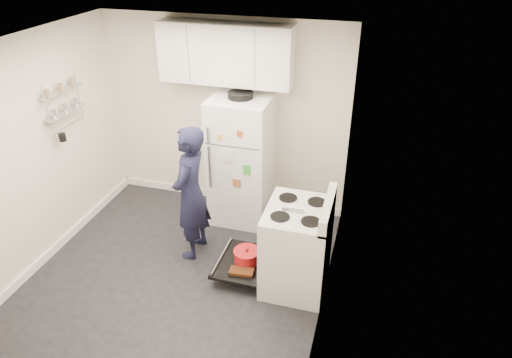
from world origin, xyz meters
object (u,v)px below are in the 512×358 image
(open_oven_door, at_px, (244,259))
(refrigerator, at_px, (242,160))
(electric_range, at_px, (296,248))
(person, at_px, (191,194))

(open_oven_door, distance_m, refrigerator, 1.32)
(electric_range, height_order, refrigerator, refrigerator)
(open_oven_door, relative_size, refrigerator, 0.41)
(refrigerator, bearing_deg, person, -109.63)
(open_oven_door, relative_size, person, 0.44)
(electric_range, bearing_deg, open_oven_door, 179.78)
(electric_range, relative_size, refrigerator, 0.64)
(person, bearing_deg, open_oven_door, 72.62)
(refrigerator, relative_size, person, 1.07)
(open_oven_door, bearing_deg, person, 162.67)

